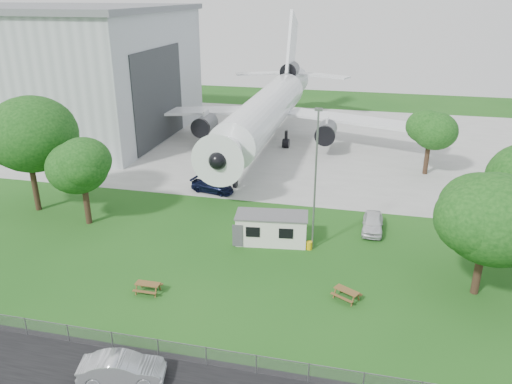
% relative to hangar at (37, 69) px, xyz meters
% --- Properties ---
extents(ground, '(160.00, 160.00, 0.00)m').
position_rel_hangar_xyz_m(ground, '(37.97, -36.00, -9.41)').
color(ground, '#2A641E').
extents(concrete_apron, '(120.00, 46.00, 0.03)m').
position_rel_hangar_xyz_m(concrete_apron, '(37.97, 2.00, -9.39)').
color(concrete_apron, '#B7B7B2').
rests_on(concrete_apron, ground).
extents(hangar, '(43.00, 31.00, 18.55)m').
position_rel_hangar_xyz_m(hangar, '(0.00, 0.00, 0.00)').
color(hangar, '#B2B7BC').
rests_on(hangar, ground).
extents(airliner, '(46.36, 47.73, 17.69)m').
position_rel_hangar_xyz_m(airliner, '(35.97, -0.14, -4.14)').
color(airliner, white).
rests_on(airliner, ground).
extents(site_cabin, '(6.90, 3.47, 2.62)m').
position_rel_hangar_xyz_m(site_cabin, '(42.55, -29.38, -8.09)').
color(site_cabin, silver).
rests_on(site_cabin, ground).
extents(picnic_west, '(1.80, 1.50, 0.76)m').
position_rel_hangar_xyz_m(picnic_west, '(35.40, -39.20, -9.41)').
color(picnic_west, brown).
rests_on(picnic_west, ground).
extents(picnic_east, '(2.30, 2.19, 0.76)m').
position_rel_hangar_xyz_m(picnic_east, '(49.50, -36.77, -9.41)').
color(picnic_east, brown).
rests_on(picnic_east, ground).
extents(fence, '(58.00, 0.04, 1.30)m').
position_rel_hangar_xyz_m(fence, '(37.97, -45.50, -9.41)').
color(fence, gray).
rests_on(fence, ground).
extents(lamp_mast, '(0.16, 0.16, 12.00)m').
position_rel_hangar_xyz_m(lamp_mast, '(46.17, -29.80, -3.41)').
color(lamp_mast, slate).
rests_on(lamp_mast, ground).
extents(tree_west_big, '(8.64, 8.64, 11.57)m').
position_rel_hangar_xyz_m(tree_west_big, '(18.34, -27.93, -2.16)').
color(tree_west_big, '#382619').
rests_on(tree_west_big, ground).
extents(tree_west_small, '(5.99, 5.99, 8.62)m').
position_rel_hangar_xyz_m(tree_west_small, '(24.95, -29.59, -3.81)').
color(tree_west_small, '#382619').
rests_on(tree_west_small, ground).
extents(tree_east_front, '(7.54, 7.54, 10.15)m').
position_rel_hangar_xyz_m(tree_east_front, '(58.51, -33.79, -3.04)').
color(tree_east_front, '#382619').
rests_on(tree_east_front, ground).
extents(tree_far_apron, '(5.35, 5.35, 8.10)m').
position_rel_hangar_xyz_m(tree_far_apron, '(56.95, -7.98, -4.01)').
color(tree_far_apron, '#382619').
rests_on(tree_far_apron, ground).
extents(car_centre_sedan, '(5.00, 2.73, 1.56)m').
position_rel_hangar_xyz_m(car_centre_sedan, '(37.76, -47.72, -8.62)').
color(car_centre_sedan, '#B8BBC0').
rests_on(car_centre_sedan, ground).
extents(car_ne_hatch, '(1.89, 4.57, 1.55)m').
position_rel_hangar_xyz_m(car_ne_hatch, '(51.08, -25.19, -8.63)').
color(car_ne_hatch, silver).
rests_on(car_ne_hatch, ground).
extents(car_apron_van, '(5.05, 2.80, 1.38)m').
position_rel_hangar_xyz_m(car_apron_van, '(33.92, -19.45, -8.72)').
color(car_apron_van, black).
rests_on(car_apron_van, ground).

